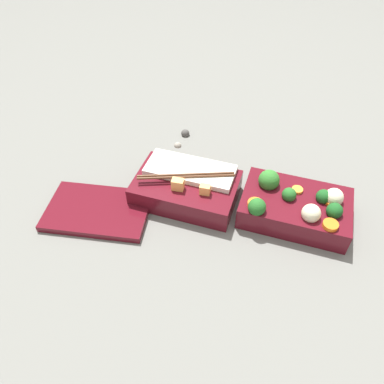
{
  "coord_description": "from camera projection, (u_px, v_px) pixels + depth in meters",
  "views": [
    {
      "loc": [
        -0.08,
        0.56,
        0.59
      ],
      "look_at": [
        0.09,
        0.05,
        0.05
      ],
      "focal_mm": 35.0,
      "sensor_mm": 36.0,
      "label": 1
    }
  ],
  "objects": [
    {
      "name": "ground_plane",
      "position": [
        236.0,
        203.0,
        0.81
      ],
      "size": [
        3.0,
        3.0,
        0.0
      ],
      "primitive_type": "plane",
      "color": "slate"
    },
    {
      "name": "pebble_1",
      "position": [
        185.0,
        133.0,
        0.98
      ],
      "size": [
        0.02,
        0.02,
        0.02
      ],
      "primitive_type": "sphere",
      "color": "#474442",
      "rests_on": "ground_plane"
    },
    {
      "name": "bento_lid",
      "position": [
        98.0,
        210.0,
        0.79
      ],
      "size": [
        0.23,
        0.17,
        0.01
      ],
      "primitive_type": "cube",
      "rotation": [
        0.0,
        0.0,
        0.17
      ],
      "color": "#510F19",
      "rests_on": "ground_plane"
    },
    {
      "name": "bento_tray_rice",
      "position": [
        187.0,
        187.0,
        0.81
      ],
      "size": [
        0.22,
        0.14,
        0.08
      ],
      "color": "#510F19",
      "rests_on": "ground_plane"
    },
    {
      "name": "pebble_0",
      "position": [
        178.0,
        144.0,
        0.95
      ],
      "size": [
        0.02,
        0.02,
        0.02
      ],
      "primitive_type": "sphere",
      "color": "gray",
      "rests_on": "ground_plane"
    },
    {
      "name": "bento_tray_vegetable",
      "position": [
        295.0,
        207.0,
        0.76
      ],
      "size": [
        0.22,
        0.14,
        0.08
      ],
      "color": "#510F19",
      "rests_on": "ground_plane"
    }
  ]
}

